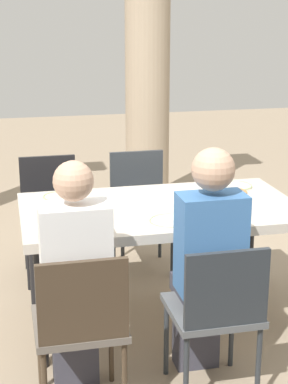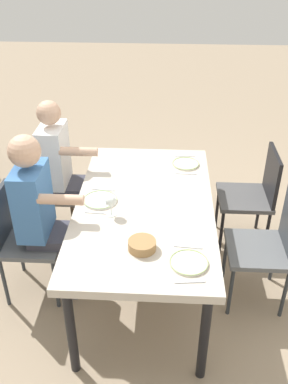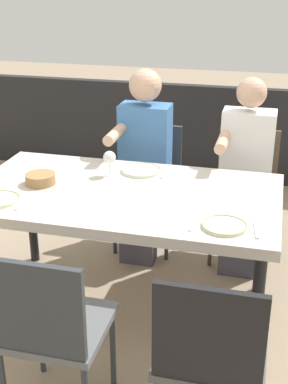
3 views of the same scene
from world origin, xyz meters
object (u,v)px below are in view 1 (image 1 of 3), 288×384
(diner_woman_green, at_px, (207,258))
(plate_0, at_px, (60,197))
(stone_column_centre, at_px, (147,64))
(plate_2, at_px, (235,186))
(dining_table, at_px, (160,216))
(wine_glass_1, at_px, (193,198))
(chair_mid_south, at_px, (217,308))
(chair_west_north, at_px, (50,208))
(chair_mid_north, at_px, (140,202))
(bread_basket, at_px, (234,196))
(diner_man_white, at_px, (76,275))
(plate_1, at_px, (170,221))
(chair_west_south, at_px, (81,321))

(diner_woman_green, distance_m, plate_0, 1.21)
(stone_column_centre, xyz_separation_m, plate_2, (0.15, -2.03, -0.65))
(diner_woman_green, relative_size, plate_2, 5.79)
(dining_table, relative_size, wine_glass_1, 11.45)
(chair_mid_south, bearing_deg, dining_table, 94.34)
(diner_woman_green, bearing_deg, plate_0, 123.23)
(chair_west_north, height_order, diner_woman_green, diner_woman_green)
(plate_0, bearing_deg, chair_mid_north, 42.04)
(bread_basket, bearing_deg, stone_column_centre, 90.75)
(dining_table, height_order, stone_column_centre, stone_column_centre)
(plate_2, relative_size, bread_basket, 1.33)
(diner_man_white, height_order, bread_basket, diner_man_white)
(chair_mid_north, distance_m, bread_basket, 1.02)
(plate_1, bearing_deg, diner_woman_green, -76.84)
(chair_west_north, relative_size, plate_1, 3.71)
(diner_man_white, bearing_deg, dining_table, 49.36)
(diner_man_white, xyz_separation_m, plate_2, (1.22, 1.01, 0.10))
(chair_west_south, xyz_separation_m, wine_glass_1, (0.76, 0.68, 0.36))
(diner_woman_green, height_order, plate_0, diner_woman_green)
(diner_man_white, bearing_deg, plate_2, 39.54)
(diner_woman_green, distance_m, plate_2, 1.14)
(wine_glass_1, bearing_deg, diner_man_white, -146.55)
(chair_west_south, bearing_deg, plate_2, 44.11)
(diner_woman_green, distance_m, plate_1, 0.41)
(chair_west_north, xyz_separation_m, stone_column_centre, (1.08, 1.42, 0.92))
(diner_man_white, bearing_deg, plate_0, 88.68)
(dining_table, height_order, plate_0, plate_0)
(chair_mid_south, xyz_separation_m, diner_man_white, (-0.68, 0.18, 0.17))
(chair_west_south, bearing_deg, dining_table, 55.38)
(dining_table, height_order, diner_man_white, diner_man_white)
(chair_west_north, relative_size, chair_west_south, 1.01)
(dining_table, bearing_deg, diner_man_white, -130.64)
(wine_glass_1, relative_size, plate_2, 0.66)
(diner_woman_green, relative_size, diner_man_white, 1.02)
(plate_2, xyz_separation_m, bread_basket, (-0.12, -0.28, 0.02))
(chair_west_north, xyz_separation_m, chair_mid_north, (0.69, 0.00, 0.00))
(chair_mid_south, distance_m, plate_2, 1.33)
(plate_0, xyz_separation_m, bread_basket, (1.08, -0.29, 0.02))
(stone_column_centre, distance_m, plate_0, 2.36)
(chair_west_south, xyz_separation_m, plate_2, (1.23, 1.19, 0.26))
(chair_west_north, distance_m, diner_man_white, 1.63)
(chair_mid_south, xyz_separation_m, plate_1, (-0.09, 0.58, 0.27))
(dining_table, height_order, chair_mid_south, chair_mid_south)
(chair_west_north, height_order, wine_glass_1, wine_glass_1)
(chair_west_south, height_order, chair_mid_south, chair_west_south)
(wine_glass_1, bearing_deg, chair_mid_north, 93.98)
(dining_table, height_order, plate_1, plate_1)
(plate_2, distance_m, bread_basket, 0.30)
(chair_mid_north, distance_m, diner_woman_green, 1.62)
(stone_column_centre, height_order, bread_basket, stone_column_centre)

